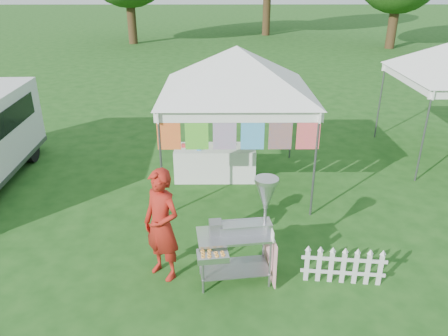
{
  "coord_description": "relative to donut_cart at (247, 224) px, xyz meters",
  "views": [
    {
      "loc": [
        -0.31,
        -5.27,
        4.34
      ],
      "look_at": [
        -0.26,
        1.87,
        1.1
      ],
      "focal_mm": 35.0,
      "sensor_mm": 36.0,
      "label": 1
    }
  ],
  "objects": [
    {
      "name": "ground",
      "position": [
        -0.06,
        -0.14,
        -0.99
      ],
      "size": [
        120.0,
        120.0,
        0.0
      ],
      "primitive_type": "plane",
      "color": "#194714",
      "rests_on": "ground"
    },
    {
      "name": "canopy_main",
      "position": [
        -0.06,
        3.36,
        2.0
      ],
      "size": [
        4.24,
        4.24,
        3.45
      ],
      "color": "#59595E",
      "rests_on": "ground"
    },
    {
      "name": "donut_cart",
      "position": [
        0.0,
        0.0,
        0.0
      ],
      "size": [
        1.22,
        0.97,
        1.68
      ],
      "rotation": [
        0.0,
        0.0,
        0.13
      ],
      "color": "gray",
      "rests_on": "ground"
    },
    {
      "name": "vendor",
      "position": [
        -1.26,
        0.14,
        -0.1
      ],
      "size": [
        0.78,
        0.74,
        1.79
      ],
      "primitive_type": "imported",
      "rotation": [
        0.0,
        0.0,
        -0.65
      ],
      "color": "maroon",
      "rests_on": "ground"
    },
    {
      "name": "picket_fence",
      "position": [
        1.46,
        -0.09,
        -0.7
      ],
      "size": [
        1.26,
        0.16,
        0.56
      ],
      "rotation": [
        0.0,
        0.0,
        -0.11
      ],
      "color": "silver",
      "rests_on": "ground"
    },
    {
      "name": "display_table",
      "position": [
        -0.51,
        3.63,
        -0.62
      ],
      "size": [
        1.8,
        0.7,
        0.74
      ],
      "primitive_type": "cube",
      "color": "white",
      "rests_on": "ground"
    }
  ]
}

